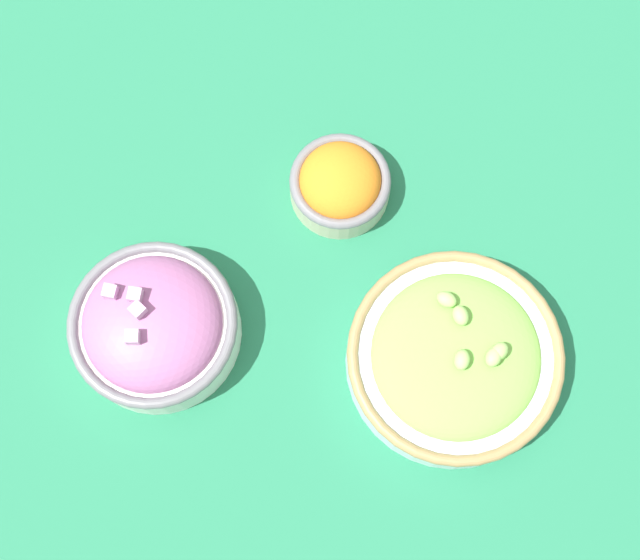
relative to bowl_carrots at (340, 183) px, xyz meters
name	(u,v)px	position (x,y,z in m)	size (l,w,h in m)	color
ground_plane	(320,287)	(0.02, 0.11, -0.03)	(3.00, 3.00, 0.00)	#23704C
bowl_carrots	(340,183)	(0.00, 0.00, 0.00)	(0.11, 0.11, 0.07)	beige
bowl_red_onion	(154,326)	(0.19, 0.17, 0.01)	(0.18, 0.18, 0.09)	silver
bowl_lettuce	(454,358)	(-0.12, 0.19, 0.00)	(0.23, 0.23, 0.08)	silver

